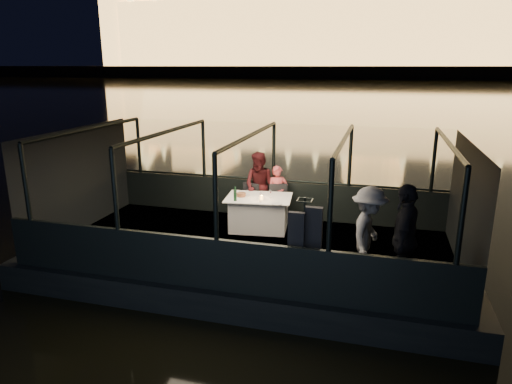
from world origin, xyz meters
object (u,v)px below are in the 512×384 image
(coat_stand, at_px, (304,242))
(person_man_maroon, at_px, (260,189))
(chair_port_left, at_px, (249,204))
(wine_bottle, at_px, (235,194))
(person_woman_coral, at_px, (278,190))
(dining_table_central, at_px, (259,213))
(chair_port_right, at_px, (276,206))
(passenger_dark, at_px, (404,243))
(passenger_stripe, at_px, (368,233))

(coat_stand, distance_m, person_man_maroon, 3.84)
(chair_port_left, relative_size, wine_bottle, 2.83)
(coat_stand, bearing_deg, person_woman_coral, 109.24)
(chair_port_left, xyz_separation_m, wine_bottle, (-0.06, -0.87, 0.47))
(person_man_maroon, height_order, wine_bottle, person_man_maroon)
(dining_table_central, height_order, person_man_maroon, person_man_maroon)
(chair_port_right, xyz_separation_m, passenger_dark, (2.73, -2.66, 0.40))
(chair_port_right, relative_size, person_man_maroon, 0.56)
(dining_table_central, distance_m, chair_port_right, 0.54)
(chair_port_right, bearing_deg, person_man_maroon, 131.46)
(person_man_maroon, bearing_deg, chair_port_right, -21.33)
(chair_port_left, relative_size, chair_port_right, 0.97)
(person_woman_coral, bearing_deg, person_man_maroon, 159.67)
(dining_table_central, distance_m, chair_port_left, 0.58)
(dining_table_central, bearing_deg, person_woman_coral, 69.57)
(coat_stand, bearing_deg, chair_port_left, 119.94)
(chair_port_left, height_order, coat_stand, coat_stand)
(chair_port_left, height_order, person_man_maroon, person_man_maroon)
(chair_port_right, distance_m, passenger_dark, 3.83)
(chair_port_right, bearing_deg, person_woman_coral, 78.19)
(person_woman_coral, xyz_separation_m, wine_bottle, (-0.69, -1.14, 0.17))
(passenger_dark, bearing_deg, person_man_maroon, -122.10)
(chair_port_right, height_order, passenger_stripe, passenger_stripe)
(dining_table_central, bearing_deg, passenger_dark, -36.15)
(person_woman_coral, relative_size, passenger_dark, 0.73)
(person_man_maroon, bearing_deg, passenger_dark, -33.58)
(person_woman_coral, xyz_separation_m, passenger_stripe, (2.19, -2.63, 0.10))
(passenger_stripe, bearing_deg, person_man_maroon, 53.56)
(dining_table_central, distance_m, wine_bottle, 0.79)
(passenger_dark, bearing_deg, person_woman_coral, -126.26)
(chair_port_left, xyz_separation_m, coat_stand, (1.84, -3.19, 0.45))
(passenger_stripe, bearing_deg, chair_port_left, 58.74)
(passenger_dark, bearing_deg, chair_port_right, -123.81)
(chair_port_right, distance_m, passenger_stripe, 3.22)
(dining_table_central, xyz_separation_m, coat_stand, (1.48, -2.74, 0.51))
(person_man_maroon, distance_m, passenger_stripe, 3.72)
(dining_table_central, height_order, chair_port_right, chair_port_right)
(coat_stand, relative_size, wine_bottle, 5.21)
(dining_table_central, height_order, passenger_stripe, passenger_stripe)
(wine_bottle, bearing_deg, chair_port_left, 86.31)
(coat_stand, bearing_deg, person_man_maroon, 115.34)
(chair_port_right, xyz_separation_m, passenger_stripe, (2.16, -2.36, 0.40))
(person_man_maroon, xyz_separation_m, passenger_dark, (3.19, -2.93, 0.10))
(chair_port_left, bearing_deg, wine_bottle, -81.33)
(passenger_stripe, bearing_deg, dining_table_central, 60.79)
(coat_stand, bearing_deg, passenger_dark, 18.98)
(coat_stand, height_order, passenger_stripe, coat_stand)
(chair_port_left, distance_m, passenger_stripe, 3.70)
(chair_port_left, distance_m, passenger_dark, 4.33)
(person_man_maroon, relative_size, passenger_stripe, 0.99)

